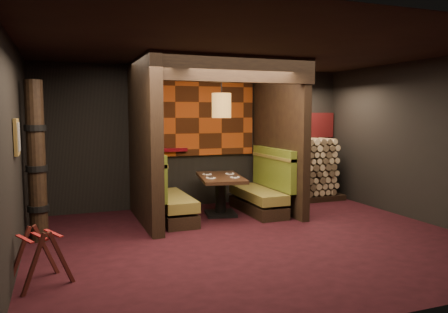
% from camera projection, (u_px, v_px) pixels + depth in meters
% --- Properties ---
extents(floor, '(6.50, 5.50, 0.02)m').
position_uv_depth(floor, '(254.00, 240.00, 6.63)').
color(floor, black).
rests_on(floor, ground).
extents(ceiling, '(6.50, 5.50, 0.02)m').
position_uv_depth(ceiling, '(256.00, 48.00, 6.35)').
color(ceiling, black).
rests_on(ceiling, ground).
extents(wall_back, '(6.50, 0.02, 2.85)m').
position_uv_depth(wall_back, '(199.00, 137.00, 9.06)').
color(wall_back, black).
rests_on(wall_back, ground).
extents(wall_front, '(6.50, 0.02, 2.85)m').
position_uv_depth(wall_front, '(384.00, 168.00, 3.92)').
color(wall_front, black).
rests_on(wall_front, ground).
extents(wall_left, '(0.02, 5.50, 2.85)m').
position_uv_depth(wall_left, '(13.00, 153.00, 5.34)').
color(wall_left, black).
rests_on(wall_left, ground).
extents(wall_right, '(0.02, 5.50, 2.85)m').
position_uv_depth(wall_right, '(424.00, 141.00, 7.64)').
color(wall_right, black).
rests_on(wall_right, ground).
extents(partition_left, '(0.20, 2.20, 2.85)m').
position_uv_depth(partition_left, '(144.00, 142.00, 7.55)').
color(partition_left, black).
rests_on(partition_left, floor).
extents(partition_right, '(0.15, 2.10, 2.85)m').
position_uv_depth(partition_right, '(279.00, 138.00, 8.53)').
color(partition_right, black).
rests_on(partition_right, floor).
extents(header_beam, '(2.85, 0.18, 0.44)m').
position_uv_depth(header_beam, '(236.00, 69.00, 7.01)').
color(header_beam, black).
rests_on(header_beam, partition_left).
extents(tapa_back_panel, '(2.40, 0.06, 1.55)m').
position_uv_depth(tapa_back_panel, '(199.00, 118.00, 8.96)').
color(tapa_back_panel, '#9C3C10').
rests_on(tapa_back_panel, wall_back).
extents(tapa_side_panel, '(0.04, 1.85, 1.45)m').
position_uv_depth(tapa_side_panel, '(149.00, 117.00, 7.71)').
color(tapa_side_panel, '#9C3C10').
rests_on(tapa_side_panel, partition_left).
extents(lacquer_shelf, '(0.60, 0.12, 0.07)m').
position_uv_depth(lacquer_shelf, '(172.00, 150.00, 8.77)').
color(lacquer_shelf, '#59070F').
rests_on(lacquer_shelf, wall_back).
extents(booth_bench_left, '(0.68, 1.60, 1.14)m').
position_uv_depth(booth_bench_left, '(167.00, 198.00, 7.79)').
color(booth_bench_left, black).
rests_on(booth_bench_left, floor).
extents(booth_bench_right, '(0.68, 1.60, 1.14)m').
position_uv_depth(booth_bench_right, '(262.00, 192.00, 8.46)').
color(booth_bench_right, black).
rests_on(booth_bench_right, floor).
extents(dining_table, '(1.01, 1.53, 0.75)m').
position_uv_depth(dining_table, '(221.00, 188.00, 8.17)').
color(dining_table, black).
rests_on(dining_table, floor).
extents(place_settings, '(0.70, 0.74, 0.03)m').
position_uv_depth(place_settings, '(221.00, 175.00, 8.15)').
color(place_settings, white).
rests_on(place_settings, dining_table).
extents(pendant_lamp, '(0.36, 0.36, 1.02)m').
position_uv_depth(pendant_lamp, '(221.00, 105.00, 7.97)').
color(pendant_lamp, olive).
rests_on(pendant_lamp, ceiling).
extents(framed_picture, '(0.05, 0.36, 0.46)m').
position_uv_depth(framed_picture, '(17.00, 137.00, 5.43)').
color(framed_picture, olive).
rests_on(framed_picture, wall_left).
extents(luggage_rack, '(0.75, 0.66, 0.68)m').
position_uv_depth(luggage_rack, '(40.00, 255.00, 4.88)').
color(luggage_rack, '#4C1D17').
rests_on(luggage_rack, floor).
extents(totem_column, '(0.31, 0.31, 2.40)m').
position_uv_depth(totem_column, '(37.00, 163.00, 6.46)').
color(totem_column, black).
rests_on(totem_column, floor).
extents(firewood_stack, '(1.73, 0.70, 1.36)m').
position_uv_depth(firewood_stack, '(304.00, 170.00, 9.56)').
color(firewood_stack, black).
rests_on(firewood_stack, floor).
extents(mosaic_header, '(1.83, 0.10, 0.56)m').
position_uv_depth(mosaic_header, '(297.00, 125.00, 9.77)').
color(mosaic_header, maroon).
rests_on(mosaic_header, wall_back).
extents(bay_front_post, '(0.08, 0.08, 2.85)m').
position_uv_depth(bay_front_post, '(277.00, 138.00, 8.80)').
color(bay_front_post, black).
rests_on(bay_front_post, floor).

